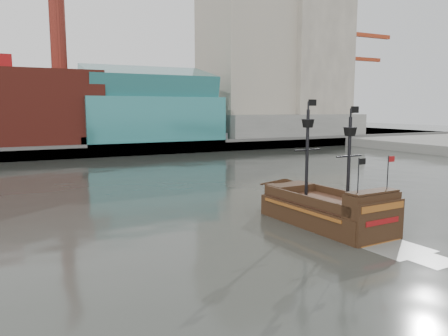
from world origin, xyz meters
TOP-DOWN VIEW (x-y plane):
  - ground at (0.00, 0.00)m, footprint 400.00×400.00m
  - promenade_far at (0.00, 92.00)m, footprint 220.00×60.00m
  - seawall at (0.00, 62.50)m, footprint 220.00×1.00m
  - skyline at (5.21, 84.56)m, footprint 149.00×45.00m
  - crane_a at (78.63, 82.00)m, footprint 22.50×4.00m
  - crane_b at (88.23, 92.00)m, footprint 19.10×4.00m
  - pirate_ship at (4.12, 2.68)m, footprint 5.37×15.07m

SIDE VIEW (x-z plane):
  - ground at x=0.00m, z-range 0.00..0.00m
  - promenade_far at x=0.00m, z-range 0.00..2.00m
  - pirate_ship at x=4.12m, z-range -4.55..6.57m
  - seawall at x=0.00m, z-range 0.00..2.60m
  - crane_b at x=88.23m, z-range 2.45..28.70m
  - crane_a at x=78.63m, z-range 2.99..35.24m
  - skyline at x=5.21m, z-range -6.45..55.55m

